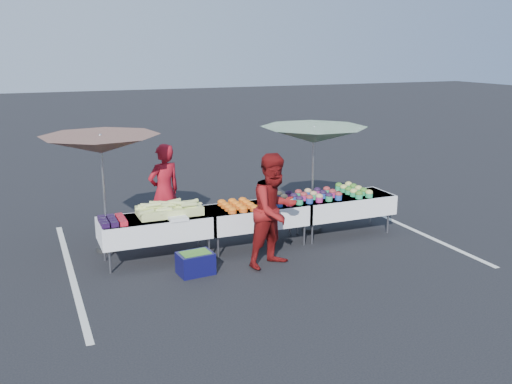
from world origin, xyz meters
name	(u,v)px	position (x,y,z in m)	size (l,w,h in m)	color
ground	(256,246)	(0.00, 0.00, 0.00)	(80.00, 80.00, 0.00)	black
stripe_left	(71,272)	(-3.20, 0.00, 0.00)	(0.10, 5.00, 0.00)	silver
stripe_right	(403,225)	(3.20, 0.00, 0.00)	(0.10, 5.00, 0.00)	silver
table_left	(156,227)	(-1.80, 0.00, 0.58)	(1.86, 0.81, 0.75)	white
table_center	(256,215)	(0.00, 0.00, 0.58)	(1.86, 0.81, 0.75)	white
table_right	(344,204)	(1.80, 0.00, 0.58)	(1.86, 0.81, 0.75)	white
berry_punnets	(112,221)	(-2.51, -0.06, 0.79)	(0.40, 0.54, 0.08)	black
corn_pile	(170,209)	(-1.55, 0.05, 0.84)	(1.16, 0.57, 0.26)	#BCD96F
plastic_bags	(178,218)	(-1.50, -0.30, 0.78)	(0.30, 0.25, 0.05)	white
carrot_bowls	(238,205)	(-0.35, -0.01, 0.80)	(0.55, 0.69, 0.11)	#DD5A18
potato_cups	(304,196)	(0.95, 0.00, 0.83)	(1.34, 0.58, 0.16)	#21439C
bean_baskets	(354,190)	(2.06, 0.08, 0.82)	(0.36, 0.86, 0.15)	#279C5E
vendor	(164,192)	(-1.38, 1.07, 0.89)	(0.65, 0.43, 1.78)	maroon
customer	(275,210)	(-0.08, -0.97, 0.93)	(0.91, 0.71, 1.86)	maroon
umbrella_left	(101,145)	(-2.50, 0.80, 1.87)	(2.42, 2.42, 2.07)	black
umbrella_right	(314,136)	(1.34, 0.40, 1.86)	(2.67, 2.67, 2.06)	black
storage_bin	(195,263)	(-1.38, -0.83, 0.18)	(0.57, 0.44, 0.35)	#0C0B3B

